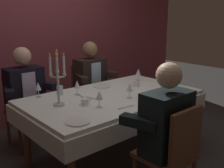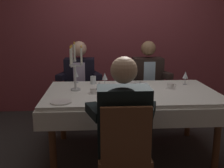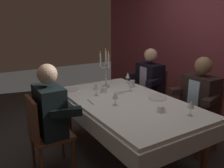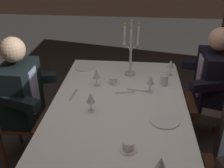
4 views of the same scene
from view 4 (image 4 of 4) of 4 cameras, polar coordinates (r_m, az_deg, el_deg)
dining_table at (r=2.21m, az=1.21°, el=-7.69°), size 1.94×1.14×0.74m
candelabra at (r=2.60m, az=4.03°, el=6.88°), size 0.15×0.17×0.55m
dinner_plate_0 at (r=2.84m, az=-5.77°, el=3.52°), size 0.21×0.21×0.01m
dinner_plate_1 at (r=2.04m, az=11.04°, el=-7.51°), size 0.23×0.23×0.01m
wine_glass_0 at (r=1.52m, az=10.30°, el=-16.39°), size 0.07×0.07×0.16m
wine_glass_1 at (r=2.68m, az=12.36°, el=4.06°), size 0.07×0.07×0.16m
wine_glass_2 at (r=2.43m, az=-3.32°, el=2.13°), size 0.07×0.07×0.16m
wine_glass_3 at (r=2.06m, az=-4.55°, el=-3.03°), size 0.07×0.07×0.16m
wine_glass_4 at (r=2.34m, az=8.16°, el=0.79°), size 0.07×0.07×0.16m
water_tumbler_0 at (r=2.51m, az=10.98°, el=0.77°), size 0.07×0.07×0.10m
coffee_cup_0 at (r=2.50m, az=0.29°, el=0.74°), size 0.13×0.12×0.06m
coffee_cup_1 at (r=1.75m, az=3.46°, el=-13.00°), size 0.13×0.12×0.06m
knife_0 at (r=2.40m, az=5.47°, el=-1.36°), size 0.05×0.19×0.01m
fork_1 at (r=2.35m, az=2.78°, el=-1.85°), size 0.05×0.17×0.01m
knife_2 at (r=2.35m, az=-8.16°, el=-2.20°), size 0.19×0.04×0.01m
seated_diner_0 at (r=2.79m, az=20.70°, el=1.12°), size 0.63×0.48×1.24m
seated_diner_1 at (r=2.51m, az=-19.02°, el=-1.64°), size 0.63×0.48×1.24m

